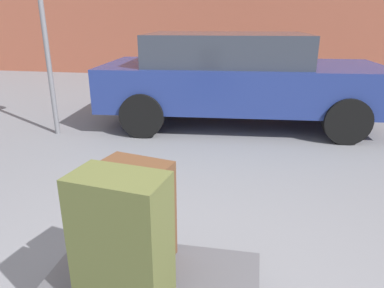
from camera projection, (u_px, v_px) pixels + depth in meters
suitcase_olive_center at (122, 242)px, 1.64m from camera, size 0.46×0.31×0.67m
suitcase_brown_stacked_top at (135, 213)px, 1.96m from camera, size 0.43×0.36×0.58m
parked_car at (238, 77)px, 5.65m from camera, size 4.43×2.19×1.42m
bollard_kerb_near at (360, 79)px, 7.92m from camera, size 0.26×0.26×0.72m
no_parking_sign at (43, 22)px, 4.85m from camera, size 0.50×0.11×2.59m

